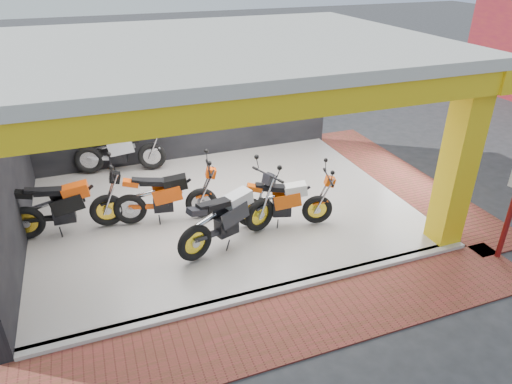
# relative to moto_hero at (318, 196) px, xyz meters

# --- Properties ---
(ground) EXTENTS (80.00, 80.00, 0.00)m
(ground) POSITION_rel_moto_hero_xyz_m (-1.64, -0.61, -0.75)
(ground) COLOR #2D2D30
(ground) RESTS_ON ground
(showroom_floor) EXTENTS (8.00, 6.00, 0.10)m
(showroom_floor) POSITION_rel_moto_hero_xyz_m (-1.64, 1.39, -0.70)
(showroom_floor) COLOR silver
(showroom_floor) RESTS_ON ground
(showroom_ceiling) EXTENTS (8.40, 6.40, 0.20)m
(showroom_ceiling) POSITION_rel_moto_hero_xyz_m (-1.64, 1.39, 2.85)
(showroom_ceiling) COLOR beige
(showroom_ceiling) RESTS_ON corner_column
(back_wall) EXTENTS (8.20, 0.20, 3.50)m
(back_wall) POSITION_rel_moto_hero_xyz_m (-1.64, 4.49, 1.00)
(back_wall) COLOR black
(back_wall) RESTS_ON ground
(left_wall) EXTENTS (0.20, 6.20, 3.50)m
(left_wall) POSITION_rel_moto_hero_xyz_m (-5.74, 1.39, 1.00)
(left_wall) COLOR black
(left_wall) RESTS_ON ground
(corner_column) EXTENTS (0.50, 0.50, 3.50)m
(corner_column) POSITION_rel_moto_hero_xyz_m (2.11, -1.36, 1.00)
(corner_column) COLOR gold
(corner_column) RESTS_ON ground
(header_beam_front) EXTENTS (8.40, 0.30, 0.40)m
(header_beam_front) POSITION_rel_moto_hero_xyz_m (-1.64, -1.61, 2.55)
(header_beam_front) COLOR gold
(header_beam_front) RESTS_ON corner_column
(header_beam_right) EXTENTS (0.30, 6.40, 0.40)m
(header_beam_right) POSITION_rel_moto_hero_xyz_m (2.36, 1.39, 2.55)
(header_beam_right) COLOR gold
(header_beam_right) RESTS_ON corner_column
(floor_kerb) EXTENTS (8.00, 0.20, 0.10)m
(floor_kerb) POSITION_rel_moto_hero_xyz_m (-1.64, -1.63, -0.70)
(floor_kerb) COLOR silver
(floor_kerb) RESTS_ON ground
(paver_front) EXTENTS (9.00, 1.40, 0.03)m
(paver_front) POSITION_rel_moto_hero_xyz_m (-1.64, -2.41, -0.74)
(paver_front) COLOR brown
(paver_front) RESTS_ON ground
(paver_right) EXTENTS (1.40, 7.00, 0.03)m
(paver_right) POSITION_rel_moto_hero_xyz_m (3.16, 1.39, -0.74)
(paver_right) COLOR brown
(paver_right) RESTS_ON ground
(moto_hero) EXTENTS (2.27, 1.34, 1.30)m
(moto_hero) POSITION_rel_moto_hero_xyz_m (0.00, 0.00, 0.00)
(moto_hero) COLOR #D94D09
(moto_hero) RESTS_ON showroom_floor
(moto_row_a) EXTENTS (2.56, 1.64, 1.46)m
(moto_row_a) POSITION_rel_moto_hero_xyz_m (-1.21, 0.16, 0.08)
(moto_row_a) COLOR black
(moto_row_a) RESTS_ON showroom_floor
(moto_row_b) EXTENTS (2.37, 1.21, 1.38)m
(moto_row_b) POSITION_rel_moto_hero_xyz_m (-2.18, 1.08, 0.04)
(moto_row_b) COLOR #F34C0A
(moto_row_b) RESTS_ON showroom_floor
(moto_row_c) EXTENTS (2.39, 0.94, 1.44)m
(moto_row_c) POSITION_rel_moto_hero_xyz_m (-4.07, 1.42, 0.07)
(moto_row_c) COLOR black
(moto_row_c) RESTS_ON showroom_floor
(moto_row_d) EXTENTS (2.55, 1.36, 1.48)m
(moto_row_d) POSITION_rel_moto_hero_xyz_m (-2.77, 3.89, 0.09)
(moto_row_d) COLOR #B5B7BE
(moto_row_d) RESTS_ON showroom_floor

